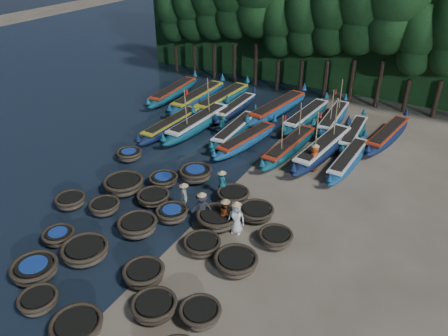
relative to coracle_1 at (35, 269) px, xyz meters
The scene contains 57 objects.
ground 9.46m from the coracle_1, 64.31° to the left, with size 120.00×120.00×0.00m, color gray.
foliage_wall 32.60m from the coracle_1, 82.71° to the left, with size 40.00×3.00×10.00m, color black.
coracle_1 is the anchor object (origin of this frame).
coracle_2 1.98m from the coracle_1, 36.28° to the right, with size 1.88×1.88×0.66m.
coracle_3 4.22m from the coracle_1, 19.06° to the right, with size 2.14×2.14×0.72m.
coracle_5 2.46m from the coracle_1, 112.97° to the left, with size 1.63×1.63×0.65m.
coracle_6 2.30m from the coracle_1, 62.42° to the left, with size 2.27×2.27×0.76m.
coracle_7 4.95m from the coracle_1, 25.98° to the left, with size 1.90×1.90×0.76m.
coracle_8 6.05m from the coracle_1, ahead, with size 2.18×2.18×0.68m.
coracle_9 7.94m from the coracle_1, 11.05° to the left, with size 1.75×1.75×0.68m.
coracle_10 5.56m from the coracle_1, 120.19° to the left, with size 2.04×2.04×0.69m.
coracle_11 5.37m from the coracle_1, 97.94° to the left, with size 1.71×1.71×0.67m.
coracle_12 5.19m from the coracle_1, 67.55° to the left, with size 2.11×2.11×0.78m.
coracle_13 7.65m from the coracle_1, 42.78° to the left, with size 2.25×2.25×0.64m.
coracle_14 9.06m from the coracle_1, 32.33° to the left, with size 2.08×2.08×0.74m.
coracle_15 7.61m from the coracle_1, 99.42° to the left, with size 2.92×2.92×0.83m.
coracle_16 7.45m from the coracle_1, 82.09° to the left, with size 2.14×2.14×0.63m.
coracle_17 7.19m from the coracle_1, 66.54° to the left, with size 2.13×2.13×0.68m.
coracle_18 9.00m from the coracle_1, 54.39° to the left, with size 2.31×2.31×0.78m.
coracle_19 11.28m from the coracle_1, 40.78° to the left, with size 2.04×2.04×0.70m.
coracle_20 11.31m from the coracle_1, 108.19° to the left, with size 1.77×1.77×0.67m.
coracle_21 9.21m from the coracle_1, 87.52° to the left, with size 1.87×1.87×0.66m.
coracle_22 10.80m from the coracle_1, 80.49° to the left, with size 2.31×2.31×0.82m.
coracle_23 10.92m from the coracle_1, 63.39° to the left, with size 2.31×2.31×0.66m.
coracle_24 11.19m from the coracle_1, 52.96° to the left, with size 2.31×2.31×0.64m.
long_boat_2 16.28m from the coracle_1, 102.96° to the left, with size 1.69×8.06×1.42m.
long_boat_3 17.13m from the coracle_1, 96.69° to the left, with size 1.93×8.97×3.81m.
long_boat_4 17.41m from the coracle_1, 86.74° to the left, with size 1.63×7.78×1.37m.
long_boat_5 16.51m from the coracle_1, 81.39° to the left, with size 2.55×7.48×1.33m.
long_boat_6 17.67m from the coracle_1, 71.76° to the left, with size 2.11×8.01×3.42m.
long_boat_7 19.11m from the coracle_1, 66.38° to the left, with size 2.62×9.02×3.86m.
long_boat_8 19.44m from the coracle_1, 60.63° to the left, with size 1.67×7.51×1.32m.
long_boat_9 23.15m from the coracle_1, 109.29° to the left, with size 2.03×8.52×1.50m.
long_boat_10 22.25m from the coracle_1, 102.75° to the left, with size 1.60×9.01×1.59m.
long_boat_11 22.46m from the coracle_1, 97.23° to the left, with size 2.08×9.06×1.60m.
long_boat_12 21.45m from the coracle_1, 92.88° to the left, with size 1.31×7.38×1.30m.
long_boat_13 22.85m from the coracle_1, 84.68° to the left, with size 2.95×9.10×1.62m.
long_boat_14 22.85m from the coracle_1, 78.08° to the left, with size 2.14×8.26×1.46m.
long_boat_15 23.99m from the coracle_1, 73.77° to the left, with size 1.70×8.00×3.40m.
long_boat_16 22.87m from the coracle_1, 67.41° to the left, with size 1.51×7.25×1.28m.
long_boat_17 24.61m from the coracle_1, 63.33° to the left, with size 2.60×8.00×1.42m.
fisherman_0 9.70m from the coracle_1, 48.71° to the left, with size 0.99×0.75×2.01m.
fisherman_1 10.78m from the coracle_1, 68.00° to the left, with size 0.58×0.52×1.76m.
fisherman_2 9.41m from the coracle_1, 53.17° to the left, with size 0.89×0.96×1.77m.
fisherman_3 8.46m from the coracle_1, 58.72° to the left, with size 1.31×1.10×1.96m.
fisherman_4 8.23m from the coracle_1, 68.84° to the left, with size 0.98×0.96×1.85m.
fisherman_5 17.29m from the coracle_1, 90.19° to the left, with size 0.76×1.59×1.84m.
fisherman_6 17.24m from the coracle_1, 63.34° to the left, with size 0.65×0.93×2.00m.
tree_0 31.39m from the coracle_1, 112.66° to the left, with size 3.68×3.68×8.68m.
tree_1 30.72m from the coracle_1, 108.61° to the left, with size 4.09×4.09×9.65m.
tree_2 30.23m from the coracle_1, 104.36° to the left, with size 4.51×4.51×10.63m.
tree_5 29.05m from the coracle_1, 90.81° to the left, with size 3.68×3.68×8.68m.
tree_6 29.25m from the coracle_1, 86.19° to the left, with size 4.09×4.09×9.65m.
tree_7 29.64m from the coracle_1, 81.63° to the left, with size 4.51×4.51×10.63m.
tree_8 30.21m from the coracle_1, 77.17° to the left, with size 4.92×4.92×11.60m.
tree_9 30.96m from the coracle_1, 72.86° to the left, with size 5.34×5.34×12.58m.
tree_10 31.10m from the coracle_1, 68.74° to the left, with size 3.68×3.68×8.68m.
Camera 1 is at (10.50, -17.25, 14.10)m, focal length 35.00 mm.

